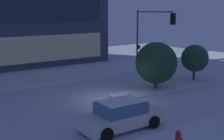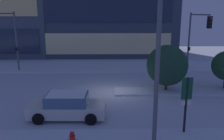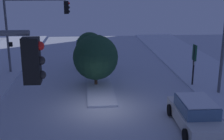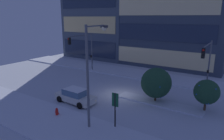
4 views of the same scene
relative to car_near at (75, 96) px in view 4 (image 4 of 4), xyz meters
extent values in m
plane|color=silver|center=(2.78, 4.54, -0.71)|extent=(52.00, 52.00, 0.00)
cube|color=silver|center=(2.78, -4.35, -0.64)|extent=(52.00, 5.20, 0.14)
cube|color=silver|center=(2.78, 13.43, -0.64)|extent=(52.00, 5.20, 0.14)
cube|color=silver|center=(7.39, 4.51, -0.64)|extent=(9.00, 1.80, 0.14)
cube|color=#F9E09E|center=(-0.07, 18.20, 1.36)|extent=(21.46, 0.10, 2.77)
cube|color=#232D42|center=(-0.07, 18.20, 5.51)|extent=(21.46, 0.10, 2.77)
cube|color=#F9E09E|center=(-0.07, 18.20, 9.66)|extent=(21.46, 0.10, 2.77)
cube|color=#424C5B|center=(-13.21, 23.74, 6.50)|extent=(14.83, 11.24, 14.43)
cube|color=#232D42|center=(-13.21, 18.08, 1.69)|extent=(13.35, 0.10, 3.21)
cube|color=#E5C67F|center=(-13.21, 18.08, 6.50)|extent=(13.35, 0.10, 3.21)
cube|color=#232D42|center=(-13.21, 18.08, 11.31)|extent=(13.35, 0.10, 3.21)
cube|color=silver|center=(0.00, 0.00, -0.18)|extent=(4.47, 1.94, 0.66)
cube|color=slate|center=(0.00, 0.00, 0.43)|extent=(2.43, 1.70, 0.60)
cube|color=white|center=(0.00, 0.00, 0.76)|extent=(2.25, 1.59, 0.04)
sphere|color=#F9E5B2|center=(2.24, 0.56, -0.21)|extent=(0.16, 0.16, 0.16)
sphere|color=#F9E5B2|center=(2.21, -0.68, -0.21)|extent=(0.16, 0.16, 0.16)
cylinder|color=black|center=(1.48, 0.87, -0.38)|extent=(0.67, 0.24, 0.66)
cylinder|color=black|center=(1.43, -0.95, -0.38)|extent=(0.67, 0.24, 0.66)
cylinder|color=black|center=(-1.44, 0.95, -0.38)|extent=(0.67, 0.24, 0.66)
cylinder|color=black|center=(-1.48, -0.87, -0.38)|extent=(0.67, 0.24, 0.66)
cylinder|color=#565960|center=(10.83, 11.63, 2.33)|extent=(0.18, 0.18, 6.08)
cylinder|color=#565960|center=(10.83, 9.25, 5.17)|extent=(0.12, 4.75, 0.12)
cube|color=black|center=(10.83, 6.88, 4.57)|extent=(0.32, 0.36, 1.00)
sphere|color=red|center=(10.83, 6.69, 4.89)|extent=(0.20, 0.20, 0.20)
sphere|color=black|center=(10.83, 6.69, 4.57)|extent=(0.20, 0.20, 0.20)
sphere|color=black|center=(10.83, 6.69, 4.25)|extent=(0.20, 0.20, 0.20)
cube|color=black|center=(10.83, 11.41, 1.69)|extent=(0.20, 0.24, 0.36)
cylinder|color=#565960|center=(-7.06, 11.63, 2.39)|extent=(0.18, 0.18, 6.19)
cylinder|color=#565960|center=(-7.06, 9.11, 5.28)|extent=(0.12, 5.04, 0.12)
cube|color=black|center=(-7.06, 6.59, 4.68)|extent=(0.32, 0.36, 1.00)
sphere|color=red|center=(-7.06, 6.40, 5.00)|extent=(0.20, 0.20, 0.20)
sphere|color=black|center=(-7.06, 6.40, 4.68)|extent=(0.20, 0.20, 0.20)
sphere|color=black|center=(-7.06, 6.40, 4.36)|extent=(0.20, 0.20, 0.20)
cube|color=black|center=(-7.06, 11.41, 1.69)|extent=(0.20, 0.24, 0.36)
cylinder|color=#565960|center=(4.51, -3.26, 3.40)|extent=(0.20, 0.20, 8.22)
cylinder|color=#565960|center=(4.32, -1.90, 7.36)|extent=(0.46, 2.75, 0.10)
cube|color=#333338|center=(4.14, -0.53, 7.26)|extent=(0.56, 0.36, 0.20)
sphere|color=#F9E5B2|center=(4.14, -0.53, 7.13)|extent=(0.44, 0.44, 0.44)
cylinder|color=red|center=(0.74, -3.25, -0.40)|extent=(0.26, 0.26, 0.62)
sphere|color=red|center=(0.74, -3.25, -0.02)|extent=(0.22, 0.22, 0.22)
cylinder|color=red|center=(0.56, -3.25, -0.37)|extent=(0.12, 0.10, 0.10)
cylinder|color=red|center=(0.92, -3.25, -0.37)|extent=(0.12, 0.10, 0.10)
cylinder|color=black|center=(6.26, -2.10, 0.79)|extent=(0.12, 0.12, 3.01)
cube|color=#144C2D|center=(6.26, -2.10, 1.74)|extent=(0.55, 0.12, 1.11)
cube|color=white|center=(6.26, -2.10, 1.01)|extent=(0.44, 0.10, 0.24)
cylinder|color=#473323|center=(6.95, 4.76, -0.33)|extent=(0.22, 0.22, 0.76)
sphere|color=#1E4228|center=(6.95, 4.76, 1.40)|extent=(3.17, 3.17, 3.17)
sphere|color=blue|center=(7.67, 5.11, 0.02)|extent=(0.10, 0.10, 0.10)
sphere|color=blue|center=(7.93, 4.31, 0.22)|extent=(0.10, 0.10, 0.10)
sphere|color=blue|center=(7.71, 4.30, 0.06)|extent=(0.10, 0.10, 0.10)
sphere|color=blue|center=(7.86, 3.44, 1.49)|extent=(0.10, 0.10, 0.10)
sphere|color=blue|center=(7.73, 5.69, 2.44)|extent=(0.10, 0.10, 0.10)
cylinder|color=#473323|center=(11.76, 5.09, -0.21)|extent=(0.22, 0.22, 1.00)
sphere|color=#1E4228|center=(11.76, 5.09, 1.28)|extent=(2.33, 2.33, 2.33)
sphere|color=blue|center=(11.70, 6.16, 1.76)|extent=(0.10, 0.10, 0.10)
sphere|color=blue|center=(12.56, 4.49, 1.90)|extent=(0.10, 0.10, 0.10)
sphere|color=blue|center=(12.12, 4.34, 0.45)|extent=(0.10, 0.10, 0.10)
sphere|color=blue|center=(11.05, 4.15, 1.19)|extent=(0.10, 0.10, 0.10)
sphere|color=blue|center=(11.95, 4.37, 0.36)|extent=(0.10, 0.10, 0.10)
sphere|color=blue|center=(12.39, 6.01, 1.64)|extent=(0.10, 0.10, 0.10)
sphere|color=blue|center=(12.17, 6.05, 1.81)|extent=(0.10, 0.10, 0.10)
sphere|color=blue|center=(11.18, 4.37, 2.00)|extent=(0.10, 0.10, 0.10)
camera|label=1|loc=(-9.17, -12.08, 5.34)|focal=49.54mm
camera|label=2|loc=(2.41, -13.20, 5.35)|focal=38.39mm
camera|label=3|loc=(-13.36, 5.43, 6.23)|focal=47.81mm
camera|label=4|loc=(14.30, -14.79, 8.04)|focal=33.07mm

